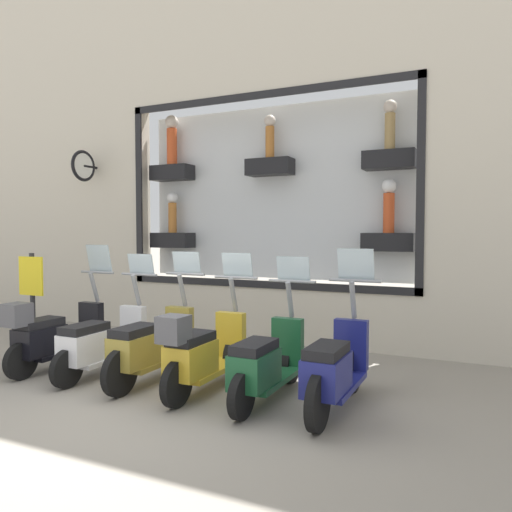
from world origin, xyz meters
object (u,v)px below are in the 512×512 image
(scooter_olive_3, at_px, (150,347))
(shop_sign_post, at_px, (32,303))
(scooter_white_4, at_px, (100,343))
(scooter_navy_0, at_px, (335,369))
(scooter_green_1, at_px, (265,364))
(scooter_black_5, at_px, (53,335))
(scooter_yellow_2, at_px, (201,353))

(scooter_olive_3, height_order, shop_sign_post, scooter_olive_3)
(scooter_white_4, xyz_separation_m, shop_sign_post, (0.18, 1.43, 0.40))
(shop_sign_post, bearing_deg, scooter_navy_0, -92.21)
(scooter_green_1, relative_size, scooter_black_5, 1.00)
(scooter_olive_3, xyz_separation_m, scooter_white_4, (-0.01, 0.77, -0.02))
(scooter_yellow_2, distance_m, scooter_olive_3, 0.77)
(scooter_navy_0, height_order, scooter_black_5, scooter_navy_0)
(scooter_yellow_2, height_order, shop_sign_post, scooter_yellow_2)
(scooter_olive_3, relative_size, scooter_white_4, 1.01)
(scooter_black_5, bearing_deg, shop_sign_post, 69.64)
(scooter_green_1, height_order, scooter_olive_3, scooter_olive_3)
(shop_sign_post, bearing_deg, scooter_black_5, -110.36)
(scooter_yellow_2, relative_size, scooter_white_4, 1.00)
(scooter_green_1, bearing_deg, shop_sign_post, 87.18)
(scooter_navy_0, height_order, scooter_yellow_2, scooter_navy_0)
(scooter_navy_0, xyz_separation_m, shop_sign_post, (0.17, 4.50, 0.37))
(scooter_green_1, bearing_deg, scooter_yellow_2, 94.36)
(scooter_navy_0, height_order, scooter_olive_3, scooter_navy_0)
(scooter_green_1, bearing_deg, scooter_olive_3, 89.76)
(scooter_white_4, bearing_deg, scooter_black_5, 94.46)
(scooter_navy_0, distance_m, scooter_green_1, 0.77)
(scooter_olive_3, relative_size, shop_sign_post, 1.18)
(scooter_yellow_2, bearing_deg, scooter_navy_0, -87.46)
(scooter_olive_3, height_order, scooter_black_5, scooter_black_5)
(scooter_yellow_2, distance_m, scooter_black_5, 2.31)
(shop_sign_post, bearing_deg, scooter_yellow_2, -94.67)
(scooter_navy_0, relative_size, scooter_green_1, 1.01)
(scooter_navy_0, distance_m, scooter_white_4, 3.07)
(scooter_navy_0, relative_size, scooter_olive_3, 1.00)
(scooter_olive_3, bearing_deg, scooter_yellow_2, -94.84)
(scooter_navy_0, bearing_deg, scooter_black_5, 91.05)
(scooter_navy_0, relative_size, scooter_white_4, 1.01)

